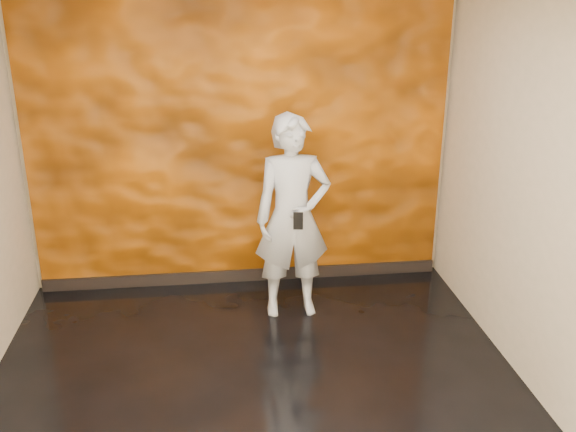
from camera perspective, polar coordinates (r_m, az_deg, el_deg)
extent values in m
cube|color=black|center=(4.84, -2.64, -15.78)|extent=(4.00, 4.00, 0.01)
cube|color=#B9AD92|center=(6.09, -4.31, 6.51)|extent=(4.00, 0.02, 2.80)
cube|color=#B9AD92|center=(2.41, 0.60, -16.69)|extent=(4.00, 0.02, 2.80)
cube|color=#B9AD92|center=(4.74, 21.96, 1.00)|extent=(0.02, 4.00, 2.80)
cube|color=#D36205|center=(6.05, -4.28, 6.24)|extent=(3.90, 0.06, 2.75)
cube|color=black|center=(6.46, -3.96, -5.27)|extent=(3.90, 0.04, 0.12)
imported|color=#9FA5AF|center=(5.55, 0.42, -0.13)|extent=(0.67, 0.45, 1.81)
cube|color=black|center=(5.29, 0.91, -0.43)|extent=(0.08, 0.03, 0.15)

